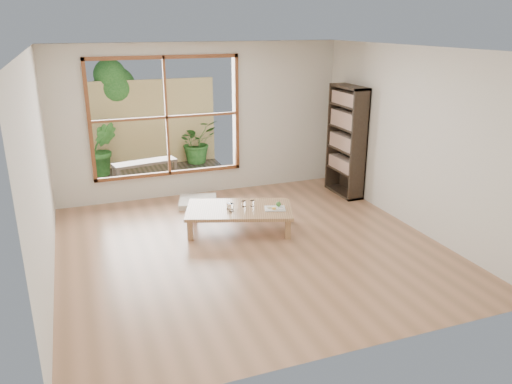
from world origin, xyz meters
The scene contains 15 objects.
ground centered at (0.00, 0.00, 0.00)m, with size 5.00×5.00×0.00m, color #AB7855.
low_table centered at (0.05, 0.60, 0.29)m, with size 1.72×1.31×0.33m.
floor_cushion centered at (-0.26, 1.87, 0.04)m, with size 0.61×0.61×0.09m, color beige.
bookshelf centered at (2.33, 1.51, 0.95)m, with size 0.30×0.85×1.90m, color #31251B.
glass_tall centered at (-0.09, 0.52, 0.39)m, with size 0.07×0.07×0.12m, color silver.
glass_mid centered at (0.26, 0.62, 0.38)m, with size 0.06×0.06×0.09m, color silver.
glass_short centered at (0.14, 0.66, 0.37)m, with size 0.06×0.06×0.08m, color silver.
glass_small centered at (-0.09, 0.63, 0.38)m, with size 0.07×0.07×0.08m, color silver.
food_tray centered at (0.54, 0.39, 0.36)m, with size 0.35×0.29×0.09m.
deck centered at (-0.60, 3.56, 0.00)m, with size 2.80×2.00×0.05m, color #39312A.
garden_bench centered at (-0.88, 3.44, 0.34)m, with size 1.24×0.56×0.38m.
bamboo_fence centered at (-0.60, 4.56, 0.90)m, with size 2.80×0.06×1.80m, color tan.
shrub_right centered at (0.37, 4.37, 0.48)m, with size 0.82×0.71×0.92m, color #346826.
shrub_left centered at (-1.59, 4.09, 0.56)m, with size 0.58×0.47×1.06m, color #346826.
garden_tree centered at (-1.28, 4.86, 1.63)m, with size 1.04×0.85×2.22m.
Camera 1 is at (-2.09, -5.85, 2.90)m, focal length 35.00 mm.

